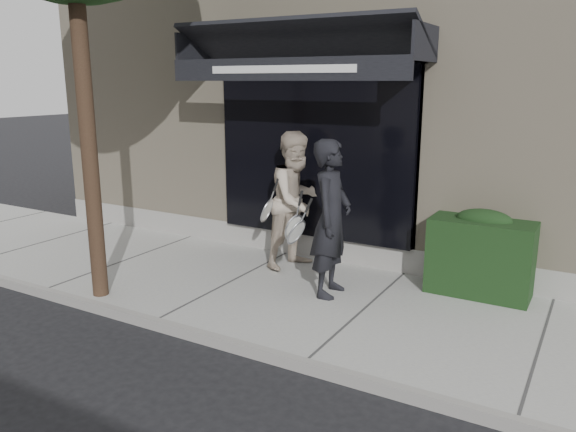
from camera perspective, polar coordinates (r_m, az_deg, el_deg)
The scene contains 7 objects.
ground at distance 7.14m, azimuth 7.78°, elevation -10.16°, with size 80.00×80.00×0.00m, color black.
sidewalk at distance 7.12m, azimuth 7.80°, elevation -9.72°, with size 20.00×3.00×0.12m, color gray.
curb at distance 5.85m, azimuth 1.81°, elevation -14.94°, with size 20.00×0.10×0.14m, color gray.
building_facade at distance 11.31m, azimuth 18.04°, elevation 12.30°, with size 14.30×8.04×5.64m.
hedge at distance 7.77m, azimuth 19.04°, elevation -3.65°, with size 1.30×0.70×1.14m.
pedestrian_front at distance 7.21m, azimuth 4.40°, elevation -0.28°, with size 0.76×0.91×2.04m.
pedestrian_back at distance 8.31m, azimuth 0.89°, elevation 1.61°, with size 1.03×1.17×2.04m.
Camera 1 is at (2.41, -6.09, 2.86)m, focal length 35.00 mm.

